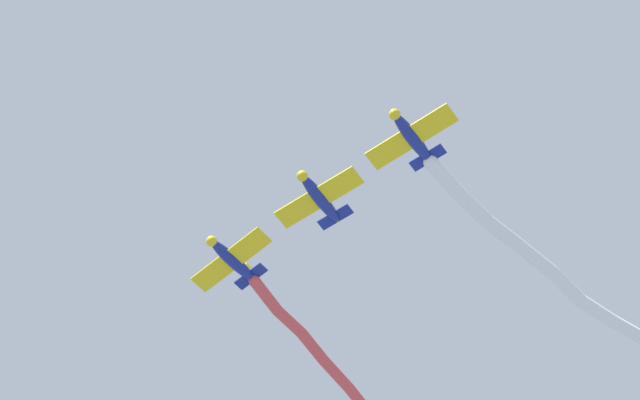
# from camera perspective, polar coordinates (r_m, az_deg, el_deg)

# --- Properties ---
(airplane_lead) EXTENTS (4.65, 5.60, 1.47)m
(airplane_lead) POSITION_cam_1_polar(r_m,az_deg,el_deg) (81.39, -3.93, -2.63)
(airplane_lead) COLOR navy
(airplane_left_wing) EXTENTS (4.53, 5.81, 1.47)m
(airplane_left_wing) POSITION_cam_1_polar(r_m,az_deg,el_deg) (79.17, -0.04, 0.13)
(airplane_left_wing) COLOR navy
(airplane_right_wing) EXTENTS (4.52, 5.79, 1.47)m
(airplane_right_wing) POSITION_cam_1_polar(r_m,az_deg,el_deg) (76.99, 4.07, 2.82)
(airplane_right_wing) COLOR navy
(smoke_trail_right_wing) EXTENTS (16.60, 13.86, 1.92)m
(smoke_trail_right_wing) POSITION_cam_1_polar(r_m,az_deg,el_deg) (83.01, 9.55, -2.57)
(smoke_trail_right_wing) COLOR white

